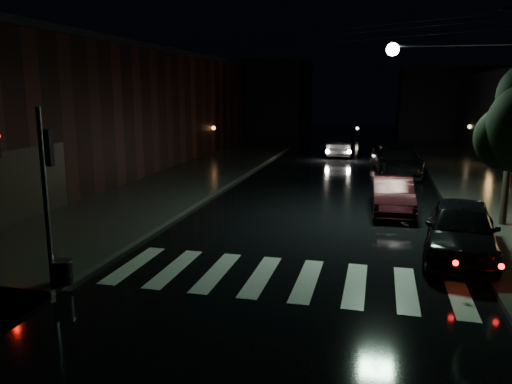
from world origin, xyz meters
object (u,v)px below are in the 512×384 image
Objects in this scene: oncoming_car at (339,145)px; parked_car_a at (461,229)px; parked_car_c at (399,162)px; parked_car_d at (396,159)px; parked_car_b at (392,195)px.

parked_car_a is at bearing 99.85° from oncoming_car.
parked_car_c is 1.36m from parked_car_d.
oncoming_car is at bearing 114.01° from parked_car_d.
parked_car_c is at bearing 102.45° from parked_car_a.
oncoming_car is (-5.24, 22.08, -0.02)m from parked_car_a.
oncoming_car reaches higher than parked_car_b.
parked_car_d is 7.52m from oncoming_car.
oncoming_car is (-3.97, 7.80, 0.04)m from parked_car_c.
parked_car_d is (-0.09, 1.36, -0.01)m from parked_car_c.
parked_car_d is at bearing 88.86° from parked_car_c.
parked_car_a is 14.34m from parked_car_c.
oncoming_car is at bearing 99.13° from parked_car_b.
parked_car_c is at bearing -93.25° from parked_car_d.
parked_car_d is 1.11× the size of oncoming_car.
parked_car_a reaches higher than parked_car_c.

